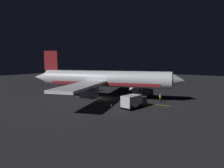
{
  "coord_description": "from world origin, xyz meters",
  "views": [
    {
      "loc": [
        37.86,
        27.38,
        8.85
      ],
      "look_at": [
        0.0,
        2.0,
        3.5
      ],
      "focal_mm": 32.73,
      "sensor_mm": 36.0,
      "label": 1
    }
  ],
  "objects_px": {
    "airliner": "(102,79)",
    "traffic_cone_near_left": "(111,106)",
    "ground_crew_worker": "(160,98)",
    "traffic_cone_near_right": "(142,103)",
    "baggage_truck": "(133,101)",
    "catering_truck": "(140,91)"
  },
  "relations": [
    {
      "from": "catering_truck",
      "to": "airliner",
      "type": "bearing_deg",
      "value": -36.88
    },
    {
      "from": "airliner",
      "to": "baggage_truck",
      "type": "height_order",
      "value": "airliner"
    },
    {
      "from": "catering_truck",
      "to": "traffic_cone_near_right",
      "type": "xyz_separation_m",
      "value": [
        8.43,
        4.55,
        -0.99
      ]
    },
    {
      "from": "airliner",
      "to": "traffic_cone_near_right",
      "type": "distance_m",
      "value": 11.23
    },
    {
      "from": "airliner",
      "to": "catering_truck",
      "type": "relative_size",
      "value": 5.53
    },
    {
      "from": "traffic_cone_near_left",
      "to": "baggage_truck",
      "type": "bearing_deg",
      "value": 111.19
    },
    {
      "from": "catering_truck",
      "to": "ground_crew_worker",
      "type": "relative_size",
      "value": 3.7
    },
    {
      "from": "catering_truck",
      "to": "ground_crew_worker",
      "type": "distance_m",
      "value": 8.08
    },
    {
      "from": "airliner",
      "to": "baggage_truck",
      "type": "distance_m",
      "value": 12.04
    },
    {
      "from": "baggage_truck",
      "to": "traffic_cone_near_left",
      "type": "distance_m",
      "value": 4.32
    },
    {
      "from": "airliner",
      "to": "traffic_cone_near_left",
      "type": "xyz_separation_m",
      "value": [
        6.24,
        6.71,
        -4.15
      ]
    },
    {
      "from": "traffic_cone_near_left",
      "to": "ground_crew_worker",
      "type": "bearing_deg",
      "value": 148.43
    },
    {
      "from": "baggage_truck",
      "to": "catering_truck",
      "type": "xyz_separation_m",
      "value": [
        -12.55,
        -4.75,
        -0.01
      ]
    },
    {
      "from": "traffic_cone_near_right",
      "to": "baggage_truck",
      "type": "bearing_deg",
      "value": 2.79
    },
    {
      "from": "airliner",
      "to": "traffic_cone_near_right",
      "type": "xyz_separation_m",
      "value": [
        0.6,
        10.42,
        -4.15
      ]
    },
    {
      "from": "traffic_cone_near_left",
      "to": "traffic_cone_near_right",
      "type": "bearing_deg",
      "value": 146.62
    },
    {
      "from": "airliner",
      "to": "traffic_cone_near_right",
      "type": "relative_size",
      "value": 64.86
    },
    {
      "from": "traffic_cone_near_right",
      "to": "traffic_cone_near_left",
      "type": "bearing_deg",
      "value": -33.38
    },
    {
      "from": "ground_crew_worker",
      "to": "traffic_cone_near_right",
      "type": "bearing_deg",
      "value": -28.96
    },
    {
      "from": "baggage_truck",
      "to": "traffic_cone_near_right",
      "type": "bearing_deg",
      "value": -177.21
    },
    {
      "from": "airliner",
      "to": "traffic_cone_near_right",
      "type": "bearing_deg",
      "value": 86.69
    },
    {
      "from": "baggage_truck",
      "to": "traffic_cone_near_right",
      "type": "height_order",
      "value": "baggage_truck"
    }
  ]
}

